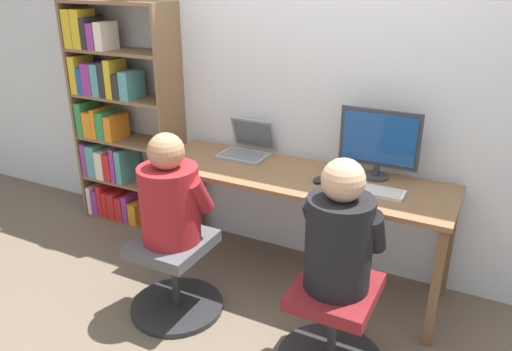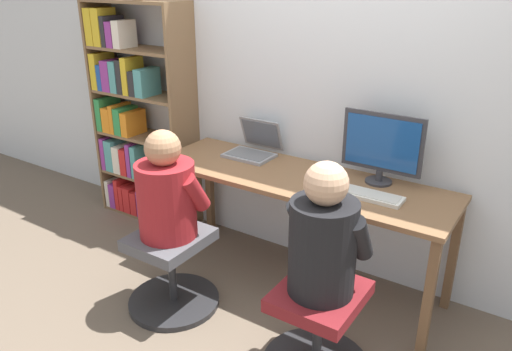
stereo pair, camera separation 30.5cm
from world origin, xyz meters
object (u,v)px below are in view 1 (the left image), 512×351
object	(u,v)px
laptop	(247,148)
person_at_monitor	(340,234)
keyboard	(366,189)
office_chair_right	(175,275)
desktop_monitor	(379,142)
bookshelf	(114,123)
person_at_laptop	(170,196)
office_chair_left	(333,326)

from	to	relation	value
laptop	person_at_monitor	xyz separation A→B (m)	(0.95, -0.83, -0.02)
keyboard	person_at_monitor	size ratio (longest dim) A/B	0.65
keyboard	office_chair_right	size ratio (longest dim) A/B	0.78
desktop_monitor	keyboard	world-z (taller)	desktop_monitor
office_chair_right	bookshelf	bearing A→B (deg)	144.22
keyboard	person_at_laptop	xyz separation A→B (m)	(-0.96, -0.59, -0.00)
desktop_monitor	office_chair_right	bearing A→B (deg)	-139.07
desktop_monitor	keyboard	bearing A→B (deg)	-89.12
bookshelf	person_at_monitor	bearing A→B (deg)	-20.92
person_at_monitor	desktop_monitor	bearing A→B (deg)	93.02
desktop_monitor	person_at_laptop	distance (m)	1.28
office_chair_left	person_at_monitor	xyz separation A→B (m)	(0.00, 0.00, 0.54)
desktop_monitor	office_chair_left	distance (m)	1.12
laptop	person_at_monitor	bearing A→B (deg)	-41.08
office_chair_right	office_chair_left	bearing A→B (deg)	-0.52
keyboard	person_at_monitor	bearing A→B (deg)	-86.16
person_at_laptop	bookshelf	xyz separation A→B (m)	(-1.12, 0.80, 0.07)
desktop_monitor	person_at_monitor	bearing A→B (deg)	-86.98
person_at_monitor	bookshelf	size ratio (longest dim) A/B	0.38
office_chair_left	bookshelf	xyz separation A→B (m)	(-2.12, 0.81, 0.59)
laptop	person_at_laptop	size ratio (longest dim) A/B	0.50
office_chair_left	person_at_laptop	distance (m)	1.13
office_chair_left	person_at_laptop	xyz separation A→B (m)	(-1.00, 0.01, 0.52)
office_chair_left	person_at_monitor	size ratio (longest dim) A/B	0.84
office_chair_left	bookshelf	distance (m)	2.34
desktop_monitor	person_at_laptop	xyz separation A→B (m)	(-0.96, -0.83, -0.22)
office_chair_right	laptop	bearing A→B (deg)	86.26
desktop_monitor	person_at_laptop	bearing A→B (deg)	-139.22
person_at_laptop	office_chair_right	bearing A→B (deg)	-90.00
person_at_laptop	bookshelf	size ratio (longest dim) A/B	0.37
desktop_monitor	laptop	world-z (taller)	desktop_monitor
person_at_monitor	person_at_laptop	distance (m)	1.00
laptop	office_chair_right	size ratio (longest dim) A/B	0.57
laptop	bookshelf	distance (m)	1.17
laptop	office_chair_right	world-z (taller)	laptop
desktop_monitor	office_chair_right	world-z (taller)	desktop_monitor
desktop_monitor	office_chair_right	xyz separation A→B (m)	(-0.96, -0.83, -0.74)
keyboard	bookshelf	bearing A→B (deg)	174.31
keyboard	laptop	bearing A→B (deg)	166.18
keyboard	bookshelf	world-z (taller)	bookshelf
office_chair_left	person_at_laptop	bearing A→B (deg)	179.23
office_chair_right	person_at_laptop	xyz separation A→B (m)	(-0.00, 0.00, 0.52)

